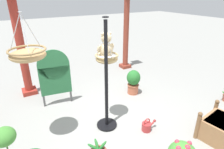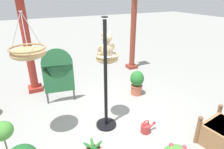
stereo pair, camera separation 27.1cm
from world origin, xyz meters
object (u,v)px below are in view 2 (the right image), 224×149
display_pole_central (106,97)px  greenhouse_pillar_right (133,31)px  display_sign_board (58,72)px  potted_plant_conical_shrub (6,144)px  teddy_bear (107,47)px  hanging_basket_with_teddy (107,58)px  potted_plant_small_succulent (137,82)px  greenhouse_pillar_left (28,47)px  watering_can (146,128)px  hanging_basket_left_high (28,52)px

display_pole_central → greenhouse_pillar_right: 3.64m
display_sign_board → potted_plant_conical_shrub: bearing=-125.0°
display_pole_central → teddy_bear: bearing=61.4°
display_pole_central → display_sign_board: size_ratio=1.58×
hanging_basket_with_teddy → teddy_bear: (-0.00, 0.02, 0.23)m
teddy_bear → potted_plant_small_succulent: size_ratio=0.75×
greenhouse_pillar_right → potted_plant_conical_shrub: greenhouse_pillar_right is taller
teddy_bear → potted_plant_conical_shrub: teddy_bear is taller
display_sign_board → teddy_bear: bearing=-54.1°
greenhouse_pillar_left → potted_plant_small_succulent: 3.15m
greenhouse_pillar_left → watering_can: greenhouse_pillar_left is taller
hanging_basket_with_teddy → hanging_basket_left_high: hanging_basket_left_high is taller
hanging_basket_with_teddy → greenhouse_pillar_left: bearing=123.0°
hanging_basket_left_high → potted_plant_small_succulent: 3.04m
potted_plant_small_succulent → watering_can: 1.64m
teddy_bear → hanging_basket_left_high: (-1.45, 0.04, 0.06)m
hanging_basket_left_high → greenhouse_pillar_right: greenhouse_pillar_right is taller
display_pole_central → display_sign_board: display_pole_central is taller
potted_plant_small_succulent → display_sign_board: bearing=165.6°
greenhouse_pillar_left → watering_can: bearing=-57.3°
hanging_basket_with_teddy → watering_can: size_ratio=1.75×
hanging_basket_left_high → potted_plant_small_succulent: hanging_basket_left_high is taller
potted_plant_small_succulent → potted_plant_conical_shrub: (-3.23, -1.19, 0.10)m
potted_plant_conical_shrub → teddy_bear: bearing=15.5°
greenhouse_pillar_right → potted_plant_small_succulent: size_ratio=4.11×
greenhouse_pillar_left → potted_plant_small_succulent: (2.60, -1.51, -0.94)m
greenhouse_pillar_right → display_sign_board: bearing=-156.2°
greenhouse_pillar_left → teddy_bear: bearing=-56.7°
display_pole_central → greenhouse_pillar_right: bearing=50.0°
teddy_bear → watering_can: teddy_bear is taller
teddy_bear → greenhouse_pillar_right: 3.28m
hanging_basket_with_teddy → potted_plant_small_succulent: size_ratio=0.86×
teddy_bear → potted_plant_small_succulent: teddy_bear is taller
hanging_basket_with_teddy → display_pole_central: bearing=-121.0°
display_pole_central → hanging_basket_left_high: (-1.30, 0.32, 1.05)m
hanging_basket_left_high → watering_can: size_ratio=2.26×
potted_plant_small_succulent → teddy_bear: bearing=-152.4°
display_pole_central → hanging_basket_left_high: hanging_basket_left_high is taller
hanging_basket_with_teddy → watering_can: 1.67m
teddy_bear → potted_plant_small_succulent: bearing=27.6°
potted_plant_small_succulent → display_sign_board: (-2.03, 0.52, 0.48)m
teddy_bear → hanging_basket_left_high: 1.45m
teddy_bear → greenhouse_pillar_left: greenhouse_pillar_left is taller
potted_plant_small_succulent → watering_can: size_ratio=2.03×
display_pole_central → watering_can: 1.06m
display_pole_central → potted_plant_conical_shrub: 1.92m
hanging_basket_left_high → greenhouse_pillar_left: greenhouse_pillar_left is taller
display_sign_board → display_pole_central: bearing=-64.4°
teddy_bear → greenhouse_pillar_left: size_ratio=0.19×
greenhouse_pillar_right → greenhouse_pillar_left: bearing=-174.7°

